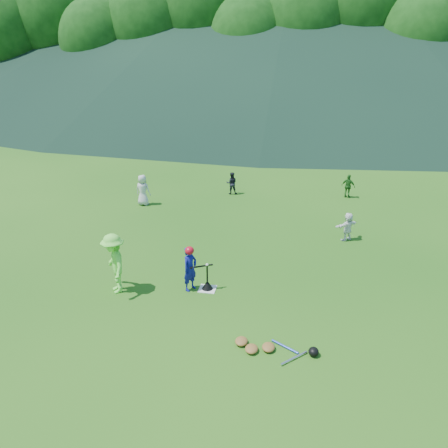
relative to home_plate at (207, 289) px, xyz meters
name	(u,v)px	position (x,y,z in m)	size (l,w,h in m)	color
ground	(207,289)	(0.00, 0.00, -0.01)	(120.00, 120.00, 0.00)	#1B5012
home_plate	(207,289)	(0.00, 0.00, 0.00)	(0.45, 0.45, 0.02)	silver
baseball	(207,265)	(0.00, 0.00, 0.73)	(0.08, 0.08, 0.08)	white
batter_child	(190,269)	(-0.45, -0.07, 0.60)	(0.45, 0.29, 1.23)	navy
adult_coach	(114,264)	(-2.36, -0.52, 0.81)	(1.06, 0.61, 1.64)	#6FE944
fielder_a	(143,190)	(-4.05, 6.21, 0.62)	(0.62, 0.40, 1.27)	silver
fielder_b	(232,183)	(-0.71, 8.30, 0.48)	(0.48, 0.37, 0.99)	black
fielder_c	(348,186)	(4.31, 8.68, 0.50)	(0.59, 0.25, 1.01)	#1F5A1B
fielder_d	(348,227)	(3.93, 4.02, 0.48)	(0.90, 0.29, 0.97)	white
batting_tee	(207,285)	(0.00, 0.00, 0.12)	(0.30, 0.30, 0.68)	black
batter_gear	(190,252)	(-0.42, -0.07, 1.10)	(0.71, 0.31, 0.59)	#B20B1C
equipment_pile	(268,347)	(1.83, -2.26, 0.06)	(1.80, 0.82, 0.19)	olive
outfield_fence	(277,116)	(0.00, 28.00, 0.69)	(70.07, 0.08, 1.33)	gray
tree_line	(288,22)	(0.20, 33.83, 8.20)	(70.04, 11.40, 14.82)	#382314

